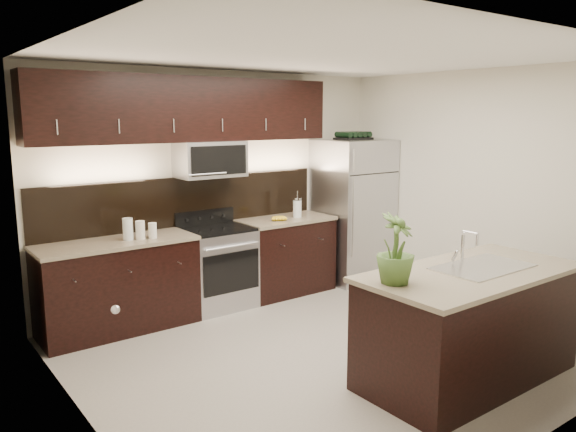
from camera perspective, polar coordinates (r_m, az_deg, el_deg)
name	(u,v)px	position (r m, az deg, el deg)	size (l,w,h in m)	color
ground	(330,349)	(5.49, 4.33, -13.30)	(4.50, 4.50, 0.00)	gray
room_walls	(326,172)	(4.96, 3.91, 4.49)	(4.52, 4.02, 2.71)	beige
counter_run	(202,270)	(6.41, -8.78, -5.46)	(3.51, 0.65, 0.94)	black
upper_fixtures	(193,120)	(6.32, -9.62, 9.63)	(3.49, 0.40, 1.66)	black
island	(469,324)	(4.98, 17.89, -10.44)	(1.96, 0.96, 0.94)	black
sink_faucet	(482,265)	(4.96, 19.11, -4.73)	(0.84, 0.50, 0.28)	silver
refrigerator	(352,210)	(7.55, 6.51, 0.59)	(0.90, 0.81, 1.87)	#B2B2B7
wine_rack	(353,136)	(7.45, 6.66, 8.08)	(0.46, 0.29, 0.11)	black
plant	(396,249)	(4.27, 10.90, -3.29)	(0.30, 0.30, 0.53)	#3E5C25
canisters	(137,230)	(5.91, -15.06, -1.36)	(0.33, 0.16, 0.23)	silver
french_press	(297,208)	(6.94, 0.95, 0.85)	(0.11, 0.11, 0.32)	silver
bananas	(274,218)	(6.72, -1.39, -0.24)	(0.19, 0.15, 0.06)	gold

